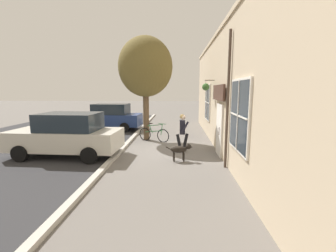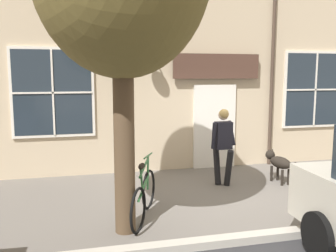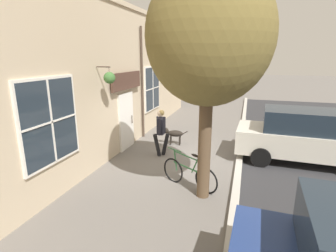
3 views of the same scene
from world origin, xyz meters
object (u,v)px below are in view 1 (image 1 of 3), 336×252
Objects in this scene: parked_car_nearest_curb at (109,117)px; dog_on_leash at (180,149)px; parked_car_mid_block at (67,135)px; leaning_bicycle at (154,134)px; fire_hydrant at (145,123)px; pedestrian_walking at (182,130)px; street_tree_by_curb at (145,68)px.

dog_on_leash is at bearing 125.59° from parked_car_nearest_curb.
parked_car_nearest_curb is 6.10m from parked_car_mid_block.
fire_hydrant is at bearing -75.79° from leaning_bicycle.
pedestrian_walking is 0.38× the size of parked_car_mid_block.
parked_car_mid_block reaches higher than leaning_bicycle.
leaning_bicycle is 0.37× the size of parked_car_nearest_curb.
pedestrian_walking reaches higher than dog_on_leash.
parked_car_mid_block is at bearing 91.49° from parked_car_nearest_curb.
street_tree_by_curb is 1.23× the size of parked_car_mid_block.
parked_car_nearest_curb is (3.35, -3.32, 0.50)m from leaning_bicycle.
fire_hydrant is (-2.16, -6.84, -0.48)m from parked_car_mid_block.
parked_car_mid_block is (-0.16, 6.10, 0.00)m from parked_car_nearest_curb.
dog_on_leash is 8.08m from parked_car_nearest_curb.
pedestrian_walking is 1.01× the size of leaning_bicycle.
leaning_bicycle is at bearing 140.32° from street_tree_by_curb.
parked_car_nearest_curb is 5.68× the size of fire_hydrant.
pedestrian_walking is 2.14× the size of fire_hydrant.
parked_car_mid_block is 5.68× the size of fire_hydrant.
pedestrian_walking is 0.38× the size of parked_car_nearest_curb.
parked_car_mid_block is at bearing 72.46° from fire_hydrant.
street_tree_by_curb reaches higher than pedestrian_walking.
parked_car_mid_block reaches higher than fire_hydrant.
leaning_bicycle is at bearing -53.93° from pedestrian_walking.
pedestrian_walking is 6.54m from fire_hydrant.
leaning_bicycle is 2.11× the size of fire_hydrant.
leaning_bicycle is 4.26m from parked_car_mid_block.
street_tree_by_curb is (1.88, -2.34, 2.76)m from pedestrian_walking.
fire_hydrant is (-2.32, -0.74, -0.48)m from parked_car_nearest_curb.
pedestrian_walking is at bearing -170.05° from parked_car_mid_block.
leaning_bicycle reaches higher than dog_on_leash.
pedestrian_walking reaches higher than leaning_bicycle.
pedestrian_walking is 0.31× the size of street_tree_by_curb.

